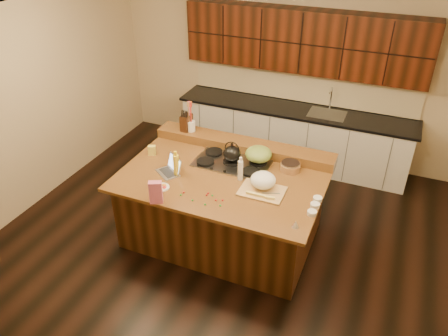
% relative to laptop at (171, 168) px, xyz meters
% --- Properties ---
extents(room, '(5.52, 5.02, 2.72)m').
position_rel_laptop_xyz_m(room, '(0.60, 0.17, 0.38)').
color(room, black).
rests_on(room, ground).
extents(island, '(2.40, 1.60, 0.92)m').
position_rel_laptop_xyz_m(island, '(0.60, 0.17, -0.51)').
color(island, black).
rests_on(island, ground).
extents(back_ledge, '(2.40, 0.30, 0.12)m').
position_rel_laptop_xyz_m(back_ledge, '(0.60, 0.87, 0.01)').
color(back_ledge, black).
rests_on(back_ledge, island).
extents(cooktop, '(0.92, 0.52, 0.05)m').
position_rel_laptop_xyz_m(cooktop, '(0.60, 0.47, -0.04)').
color(cooktop, gray).
rests_on(cooktop, island).
extents(back_counter, '(3.70, 0.66, 2.40)m').
position_rel_laptop_xyz_m(back_counter, '(0.90, 2.39, 0.01)').
color(back_counter, silver).
rests_on(back_counter, ground).
extents(kettle, '(0.28, 0.28, 0.20)m').
position_rel_laptop_xyz_m(kettle, '(0.60, 0.47, 0.09)').
color(kettle, black).
rests_on(kettle, cooktop).
extents(green_bowl, '(0.43, 0.43, 0.18)m').
position_rel_laptop_xyz_m(green_bowl, '(0.90, 0.60, 0.08)').
color(green_bowl, olive).
rests_on(green_bowl, cooktop).
extents(laptop, '(0.36, 0.35, 0.20)m').
position_rel_laptop_xyz_m(laptop, '(0.00, 0.00, 0.00)').
color(laptop, '#B7B7BC').
rests_on(laptop, island).
extents(oil_bottle, '(0.07, 0.07, 0.27)m').
position_rel_laptop_xyz_m(oil_bottle, '(0.09, -0.03, 0.08)').
color(oil_bottle, yellow).
rests_on(oil_bottle, island).
extents(vinegar_bottle, '(0.07, 0.07, 0.25)m').
position_rel_laptop_xyz_m(vinegar_bottle, '(0.82, 0.18, 0.07)').
color(vinegar_bottle, silver).
rests_on(vinegar_bottle, island).
extents(wooden_tray, '(0.50, 0.40, 0.20)m').
position_rel_laptop_xyz_m(wooden_tray, '(1.13, 0.08, 0.04)').
color(wooden_tray, tan).
rests_on(wooden_tray, island).
extents(ramekin_a, '(0.12, 0.12, 0.04)m').
position_rel_laptop_xyz_m(ramekin_a, '(1.75, -0.15, -0.03)').
color(ramekin_a, white).
rests_on(ramekin_a, island).
extents(ramekin_b, '(0.11, 0.11, 0.04)m').
position_rel_laptop_xyz_m(ramekin_b, '(1.75, -0.01, -0.03)').
color(ramekin_b, white).
rests_on(ramekin_b, island).
extents(ramekin_c, '(0.13, 0.13, 0.04)m').
position_rel_laptop_xyz_m(ramekin_c, '(1.75, 0.11, -0.03)').
color(ramekin_c, white).
rests_on(ramekin_c, island).
extents(strainer_bowl, '(0.27, 0.27, 0.09)m').
position_rel_laptop_xyz_m(strainer_bowl, '(1.30, 0.60, -0.01)').
color(strainer_bowl, '#996B3F').
rests_on(strainer_bowl, island).
extents(kitchen_timer, '(0.09, 0.09, 0.07)m').
position_rel_laptop_xyz_m(kitchen_timer, '(1.64, -0.41, -0.02)').
color(kitchen_timer, silver).
rests_on(kitchen_timer, island).
extents(pink_bag, '(0.16, 0.13, 0.26)m').
position_rel_laptop_xyz_m(pink_bag, '(0.15, -0.59, 0.08)').
color(pink_bag, '#D96689').
rests_on(pink_bag, island).
extents(candy_plate, '(0.20, 0.20, 0.01)m').
position_rel_laptop_xyz_m(candy_plate, '(0.06, -0.33, -0.05)').
color(candy_plate, white).
rests_on(candy_plate, island).
extents(package_box, '(0.11, 0.09, 0.13)m').
position_rel_laptop_xyz_m(package_box, '(-0.43, 0.28, 0.01)').
color(package_box, '#D4C74B').
rests_on(package_box, island).
extents(utensil_crock, '(0.15, 0.15, 0.14)m').
position_rel_laptop_xyz_m(utensil_crock, '(-0.16, 0.87, 0.14)').
color(utensil_crock, white).
rests_on(utensil_crock, back_ledge).
extents(knife_block, '(0.12, 0.18, 0.22)m').
position_rel_laptop_xyz_m(knife_block, '(-0.23, 0.87, 0.18)').
color(knife_block, black).
rests_on(knife_block, back_ledge).
extents(gumdrop_0, '(0.02, 0.02, 0.02)m').
position_rel_laptop_xyz_m(gumdrop_0, '(0.80, -0.29, -0.04)').
color(gumdrop_0, red).
rests_on(gumdrop_0, island).
extents(gumdrop_1, '(0.02, 0.02, 0.02)m').
position_rel_laptop_xyz_m(gumdrop_1, '(0.65, -0.44, -0.04)').
color(gumdrop_1, '#198C26').
rests_on(gumdrop_1, island).
extents(gumdrop_2, '(0.02, 0.02, 0.02)m').
position_rel_laptop_xyz_m(gumdrop_2, '(0.34, -0.33, -0.04)').
color(gumdrop_2, red).
rests_on(gumdrop_2, island).
extents(gumdrop_3, '(0.02, 0.02, 0.02)m').
position_rel_laptop_xyz_m(gumdrop_3, '(0.49, -0.42, -0.04)').
color(gumdrop_3, '#198C26').
rests_on(gumdrop_3, island).
extents(gumdrop_4, '(0.02, 0.02, 0.02)m').
position_rel_laptop_xyz_m(gumdrop_4, '(0.73, -0.32, -0.04)').
color(gumdrop_4, red).
rests_on(gumdrop_4, island).
extents(gumdrop_5, '(0.02, 0.02, 0.02)m').
position_rel_laptop_xyz_m(gumdrop_5, '(0.81, -0.39, -0.04)').
color(gumdrop_5, '#198C26').
rests_on(gumdrop_5, island).
extents(gumdrop_6, '(0.02, 0.02, 0.02)m').
position_rel_laptop_xyz_m(gumdrop_6, '(0.60, -0.27, -0.04)').
color(gumdrop_6, red).
rests_on(gumdrop_6, island).
extents(gumdrop_7, '(0.02, 0.02, 0.02)m').
position_rel_laptop_xyz_m(gumdrop_7, '(0.66, -0.26, -0.04)').
color(gumdrop_7, '#198C26').
rests_on(gumdrop_7, island).
extents(gumdrop_8, '(0.02, 0.02, 0.02)m').
position_rel_laptop_xyz_m(gumdrop_8, '(0.60, -0.23, -0.04)').
color(gumdrop_8, red).
rests_on(gumdrop_8, island).
extents(gumdrop_9, '(0.02, 0.02, 0.02)m').
position_rel_laptop_xyz_m(gumdrop_9, '(0.33, -0.38, -0.04)').
color(gumdrop_9, '#198C26').
rests_on(gumdrop_9, island).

